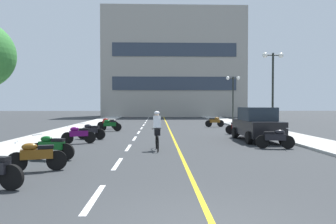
# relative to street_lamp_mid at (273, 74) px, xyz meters

# --- Properties ---
(ground_plane) EXTENTS (140.00, 140.00, 0.00)m
(ground_plane) POSITION_rel_street_lamp_mid_xyz_m (-7.25, 3.73, -4.05)
(ground_plane) COLOR #2D3033
(curb_left) EXTENTS (2.40, 72.00, 0.12)m
(curb_left) POSITION_rel_street_lamp_mid_xyz_m (-14.45, 6.73, -3.99)
(curb_left) COLOR #A8A8A3
(curb_left) RESTS_ON ground
(curb_right) EXTENTS (2.40, 72.00, 0.12)m
(curb_right) POSITION_rel_street_lamp_mid_xyz_m (-0.05, 6.73, -3.99)
(curb_right) COLOR #A8A8A3
(curb_right) RESTS_ON ground
(lane_dash_0) EXTENTS (0.14, 2.20, 0.01)m
(lane_dash_0) POSITION_rel_street_lamp_mid_xyz_m (-9.25, -15.27, -4.05)
(lane_dash_0) COLOR silver
(lane_dash_0) RESTS_ON ground
(lane_dash_1) EXTENTS (0.14, 2.20, 0.01)m
(lane_dash_1) POSITION_rel_street_lamp_mid_xyz_m (-9.25, -11.27, -4.05)
(lane_dash_1) COLOR silver
(lane_dash_1) RESTS_ON ground
(lane_dash_2) EXTENTS (0.14, 2.20, 0.01)m
(lane_dash_2) POSITION_rel_street_lamp_mid_xyz_m (-9.25, -7.27, -4.05)
(lane_dash_2) COLOR silver
(lane_dash_2) RESTS_ON ground
(lane_dash_3) EXTENTS (0.14, 2.20, 0.01)m
(lane_dash_3) POSITION_rel_street_lamp_mid_xyz_m (-9.25, -3.27, -4.05)
(lane_dash_3) COLOR silver
(lane_dash_3) RESTS_ON ground
(lane_dash_4) EXTENTS (0.14, 2.20, 0.01)m
(lane_dash_4) POSITION_rel_street_lamp_mid_xyz_m (-9.25, 0.73, -4.05)
(lane_dash_4) COLOR silver
(lane_dash_4) RESTS_ON ground
(lane_dash_5) EXTENTS (0.14, 2.20, 0.01)m
(lane_dash_5) POSITION_rel_street_lamp_mid_xyz_m (-9.25, 4.73, -4.05)
(lane_dash_5) COLOR silver
(lane_dash_5) RESTS_ON ground
(lane_dash_6) EXTENTS (0.14, 2.20, 0.01)m
(lane_dash_6) POSITION_rel_street_lamp_mid_xyz_m (-9.25, 8.73, -4.05)
(lane_dash_6) COLOR silver
(lane_dash_6) RESTS_ON ground
(lane_dash_7) EXTENTS (0.14, 2.20, 0.01)m
(lane_dash_7) POSITION_rel_street_lamp_mid_xyz_m (-9.25, 12.73, -4.05)
(lane_dash_7) COLOR silver
(lane_dash_7) RESTS_ON ground
(lane_dash_8) EXTENTS (0.14, 2.20, 0.01)m
(lane_dash_8) POSITION_rel_street_lamp_mid_xyz_m (-9.25, 16.73, -4.05)
(lane_dash_8) COLOR silver
(lane_dash_8) RESTS_ON ground
(lane_dash_9) EXTENTS (0.14, 2.20, 0.01)m
(lane_dash_9) POSITION_rel_street_lamp_mid_xyz_m (-9.25, 20.73, -4.05)
(lane_dash_9) COLOR silver
(lane_dash_9) RESTS_ON ground
(lane_dash_10) EXTENTS (0.14, 2.20, 0.01)m
(lane_dash_10) POSITION_rel_street_lamp_mid_xyz_m (-9.25, 24.73, -4.05)
(lane_dash_10) COLOR silver
(lane_dash_10) RESTS_ON ground
(lane_dash_11) EXTENTS (0.14, 2.20, 0.01)m
(lane_dash_11) POSITION_rel_street_lamp_mid_xyz_m (-9.25, 28.73, -4.05)
(lane_dash_11) COLOR silver
(lane_dash_11) RESTS_ON ground
(centre_line_yellow) EXTENTS (0.12, 66.00, 0.01)m
(centre_line_yellow) POSITION_rel_street_lamp_mid_xyz_m (-7.00, 6.73, -4.05)
(centre_line_yellow) COLOR gold
(centre_line_yellow) RESTS_ON ground
(office_building) EXTENTS (22.63, 7.53, 17.21)m
(office_building) POSITION_rel_street_lamp_mid_xyz_m (-5.33, 31.43, 4.55)
(office_building) COLOR #9E998E
(office_building) RESTS_ON ground
(street_lamp_mid) EXTENTS (1.46, 0.36, 5.41)m
(street_lamp_mid) POSITION_rel_street_lamp_mid_xyz_m (0.00, 0.00, 0.00)
(street_lamp_mid) COLOR black
(street_lamp_mid) RESTS_ON curb_right
(street_lamp_far) EXTENTS (1.46, 0.36, 4.74)m
(street_lamp_far) POSITION_rel_street_lamp_mid_xyz_m (-0.09, 11.44, -0.42)
(street_lamp_far) COLOR black
(street_lamp_far) RESTS_ON curb_right
(parked_car_near) EXTENTS (1.95, 4.22, 1.82)m
(parked_car_near) POSITION_rel_street_lamp_mid_xyz_m (-2.55, -4.77, -3.13)
(parked_car_near) COLOR black
(parked_car_near) RESTS_ON ground
(motorcycle_1) EXTENTS (1.66, 0.75, 0.92)m
(motorcycle_1) POSITION_rel_street_lamp_mid_xyz_m (-11.48, -12.46, -3.58)
(motorcycle_1) COLOR black
(motorcycle_1) RESTS_ON ground
(motorcycle_2) EXTENTS (1.69, 0.63, 0.92)m
(motorcycle_2) POSITION_rel_street_lamp_mid_xyz_m (-11.70, -10.44, -3.58)
(motorcycle_2) COLOR black
(motorcycle_2) RESTS_ON ground
(motorcycle_3) EXTENTS (1.69, 0.61, 0.92)m
(motorcycle_3) POSITION_rel_street_lamp_mid_xyz_m (-2.66, -7.82, -3.58)
(motorcycle_3) COLOR black
(motorcycle_3) RESTS_ON ground
(motorcycle_4) EXTENTS (1.63, 0.81, 0.92)m
(motorcycle_4) POSITION_rel_street_lamp_mid_xyz_m (-11.89, -5.70, -3.58)
(motorcycle_4) COLOR black
(motorcycle_4) RESTS_ON ground
(motorcycle_5) EXTENTS (1.66, 0.72, 0.92)m
(motorcycle_5) POSITION_rel_street_lamp_mid_xyz_m (-11.69, -3.64, -3.58)
(motorcycle_5) COLOR black
(motorcycle_5) RESTS_ON ground
(motorcycle_6) EXTENTS (1.68, 0.64, 0.92)m
(motorcycle_6) POSITION_rel_street_lamp_mid_xyz_m (-2.54, -2.22, -3.58)
(motorcycle_6) COLOR black
(motorcycle_6) RESTS_ON ground
(motorcycle_7) EXTENTS (1.70, 0.60, 0.92)m
(motorcycle_7) POSITION_rel_street_lamp_mid_xyz_m (-2.56, -0.80, -3.58)
(motorcycle_7) COLOR black
(motorcycle_7) RESTS_ON ground
(motorcycle_8) EXTENTS (1.70, 0.60, 0.92)m
(motorcycle_8) POSITION_rel_street_lamp_mid_xyz_m (-11.43, 1.76, -3.58)
(motorcycle_8) COLOR black
(motorcycle_8) RESTS_ON ground
(motorcycle_9) EXTENTS (1.67, 0.70, 0.92)m
(motorcycle_9) POSITION_rel_street_lamp_mid_xyz_m (-11.88, 3.91, -3.58)
(motorcycle_9) COLOR black
(motorcycle_9) RESTS_ON ground
(motorcycle_10) EXTENTS (1.70, 0.60, 0.92)m
(motorcycle_10) POSITION_rel_street_lamp_mid_xyz_m (-2.93, 6.09, -3.58)
(motorcycle_10) COLOR black
(motorcycle_10) RESTS_ON ground
(cyclist_rider) EXTENTS (0.42, 1.77, 1.71)m
(cyclist_rider) POSITION_rel_street_lamp_mid_xyz_m (-7.94, -8.09, -3.16)
(cyclist_rider) COLOR black
(cyclist_rider) RESTS_ON ground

